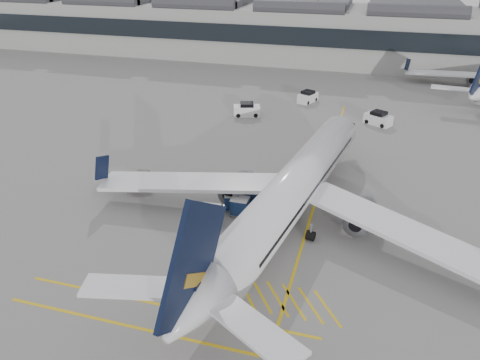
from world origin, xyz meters
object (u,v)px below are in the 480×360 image
(ramp_agent_a, at_px, (252,196))
(pushback_tug, at_px, (143,179))
(airliner_main, at_px, (291,192))
(ramp_agent_b, at_px, (261,191))
(belt_loader, at_px, (276,192))
(baggage_cart_a, at_px, (251,193))

(ramp_agent_a, height_order, pushback_tug, ramp_agent_a)
(airliner_main, xyz_separation_m, pushback_tug, (-16.46, 3.03, -2.56))
(ramp_agent_b, bearing_deg, belt_loader, -161.26)
(airliner_main, distance_m, ramp_agent_a, 5.26)
(ramp_agent_a, bearing_deg, airliner_main, -72.74)
(belt_loader, relative_size, ramp_agent_a, 2.62)
(ramp_agent_a, bearing_deg, ramp_agent_b, 28.08)
(baggage_cart_a, bearing_deg, pushback_tug, 158.00)
(belt_loader, bearing_deg, pushback_tug, 168.92)
(airliner_main, relative_size, baggage_cart_a, 17.87)
(airliner_main, height_order, belt_loader, airliner_main)
(baggage_cart_a, xyz_separation_m, pushback_tug, (-12.07, 0.47, -0.40))
(belt_loader, relative_size, pushback_tug, 1.77)
(belt_loader, bearing_deg, baggage_cart_a, -156.61)
(ramp_agent_b, bearing_deg, airliner_main, 132.16)
(ramp_agent_a, distance_m, ramp_agent_b, 1.59)
(ramp_agent_a, xyz_separation_m, ramp_agent_b, (0.47, 1.51, -0.18))
(airliner_main, bearing_deg, ramp_agent_b, 144.03)
(belt_loader, height_order, baggage_cart_a, belt_loader)
(ramp_agent_b, bearing_deg, baggage_cart_a, 58.21)
(ramp_agent_b, height_order, pushback_tug, ramp_agent_b)
(baggage_cart_a, height_order, ramp_agent_b, baggage_cart_a)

